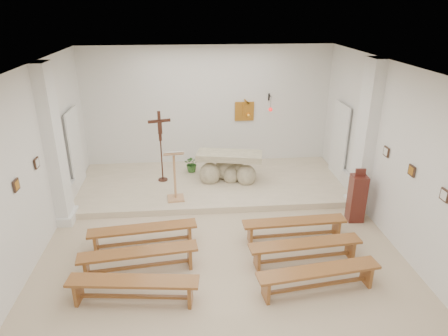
{
  "coord_description": "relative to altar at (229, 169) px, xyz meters",
  "views": [
    {
      "loc": [
        -0.54,
        -6.15,
        4.56
      ],
      "look_at": [
        0.16,
        1.6,
        1.31
      ],
      "focal_mm": 32.0,
      "sensor_mm": 36.0,
      "label": 1
    }
  ],
  "objects": [
    {
      "name": "ground",
      "position": [
        -0.45,
        -3.49,
        -0.48
      ],
      "size": [
        7.0,
        10.0,
        0.0
      ],
      "primitive_type": "cube",
      "color": "#CDB294",
      "rests_on": "ground"
    },
    {
      "name": "wall_left",
      "position": [
        -3.94,
        -3.49,
        1.27
      ],
      "size": [
        0.02,
        10.0,
        3.5
      ],
      "primitive_type": "cube",
      "color": "silver",
      "rests_on": "ground"
    },
    {
      "name": "wall_right",
      "position": [
        3.04,
        -3.49,
        1.27
      ],
      "size": [
        0.02,
        10.0,
        3.5
      ],
      "primitive_type": "cube",
      "color": "silver",
      "rests_on": "ground"
    },
    {
      "name": "wall_back",
      "position": [
        -0.45,
        1.5,
        1.27
      ],
      "size": [
        7.0,
        0.02,
        3.5
      ],
      "primitive_type": "cube",
      "color": "silver",
      "rests_on": "ground"
    },
    {
      "name": "ceiling",
      "position": [
        -0.45,
        -3.49,
        3.01
      ],
      "size": [
        7.0,
        10.0,
        0.02
      ],
      "primitive_type": "cube",
      "color": "silver",
      "rests_on": "wall_back"
    },
    {
      "name": "sanctuary_platform",
      "position": [
        -0.45,
        0.01,
        -0.41
      ],
      "size": [
        6.98,
        3.0,
        0.15
      ],
      "primitive_type": "cube",
      "color": "beige",
      "rests_on": "ground"
    },
    {
      "name": "pilaster_left",
      "position": [
        -3.82,
        -1.49,
        1.27
      ],
      "size": [
        0.26,
        0.55,
        3.5
      ],
      "primitive_type": "cube",
      "color": "white",
      "rests_on": "ground"
    },
    {
      "name": "pilaster_right",
      "position": [
        2.92,
        -1.49,
        1.27
      ],
      "size": [
        0.26,
        0.55,
        3.5
      ],
      "primitive_type": "cube",
      "color": "white",
      "rests_on": "ground"
    },
    {
      "name": "gold_wall_relief",
      "position": [
        0.6,
        1.47,
        1.17
      ],
      "size": [
        0.55,
        0.04,
        0.55
      ],
      "primitive_type": "cube",
      "color": "gold",
      "rests_on": "wall_back"
    },
    {
      "name": "sanctuary_lamp",
      "position": [
        1.3,
        1.21,
        1.32
      ],
      "size": [
        0.11,
        0.36,
        0.44
      ],
      "color": "black",
      "rests_on": "wall_back"
    },
    {
      "name": "station_frame_left_mid",
      "position": [
        -3.92,
        -3.29,
        1.24
      ],
      "size": [
        0.03,
        0.2,
        0.2
      ],
      "primitive_type": "cube",
      "color": "#382418",
      "rests_on": "wall_left"
    },
    {
      "name": "station_frame_left_rear",
      "position": [
        -3.92,
        -2.29,
        1.24
      ],
      "size": [
        0.03,
        0.2,
        0.2
      ],
      "primitive_type": "cube",
      "color": "#382418",
      "rests_on": "wall_left"
    },
    {
      "name": "station_frame_right_front",
      "position": [
        3.02,
        -4.29,
        1.24
      ],
      "size": [
        0.03,
        0.2,
        0.2
      ],
      "primitive_type": "cube",
      "color": "#382418",
      "rests_on": "wall_right"
    },
    {
      "name": "station_frame_right_mid",
      "position": [
        3.02,
        -3.29,
        1.24
      ],
      "size": [
        0.03,
        0.2,
        0.2
      ],
      "primitive_type": "cube",
      "color": "#382418",
      "rests_on": "wall_right"
    },
    {
      "name": "station_frame_right_rear",
      "position": [
        3.02,
        -2.29,
        1.24
      ],
      "size": [
        0.03,
        0.2,
        0.2
      ],
      "primitive_type": "cube",
      "color": "#382418",
      "rests_on": "wall_right"
    },
    {
      "name": "radiator_left",
      "position": [
        -3.88,
        -0.79,
        -0.21
      ],
      "size": [
        0.1,
        0.85,
        0.52
      ],
      "primitive_type": "cube",
      "color": "silver",
      "rests_on": "ground"
    },
    {
      "name": "radiator_right",
      "position": [
        2.98,
        -0.79,
        -0.21
      ],
      "size": [
        0.1,
        0.85,
        0.52
      ],
      "primitive_type": "cube",
      "color": "silver",
      "rests_on": "ground"
    },
    {
      "name": "altar",
      "position": [
        0.0,
        0.0,
        0.0
      ],
      "size": [
        1.78,
        0.98,
        0.87
      ],
      "rotation": [
        0.0,
        0.0,
        -0.2
      ],
      "color": "#C3B995",
      "rests_on": "sanctuary_platform"
    },
    {
      "name": "lectern",
      "position": [
        -1.38,
        -0.97,
        0.31
      ],
      "size": [
        0.5,
        0.43,
        1.3
      ],
      "rotation": [
        0.0,
        0.0,
        0.09
      ],
      "color": "#AF7C55",
      "rests_on": "sanctuary_platform"
    },
    {
      "name": "crucifix_stand",
      "position": [
        -1.74,
        0.19,
        0.76
      ],
      "size": [
        0.56,
        0.25,
        1.89
      ],
      "rotation": [
        0.0,
        0.0,
        0.26
      ],
      "color": "#3A1B12",
      "rests_on": "sanctuary_platform"
    },
    {
      "name": "potted_plant",
      "position": [
        -0.95,
        0.71,
        -0.09
      ],
      "size": [
        0.47,
        0.42,
        0.48
      ],
      "primitive_type": "imported",
      "rotation": [
        0.0,
        0.0,
        0.11
      ],
      "color": "#316026",
      "rests_on": "sanctuary_platform"
    },
    {
      "name": "donation_pedestal",
      "position": [
        2.65,
        -2.05,
        0.07
      ],
      "size": [
        0.36,
        0.36,
        1.25
      ],
      "rotation": [
        0.0,
        0.0,
        -0.07
      ],
      "color": "#501E16",
      "rests_on": "ground"
    },
    {
      "name": "bench_left_front",
      "position": [
        -1.98,
        -2.72,
        -0.15
      ],
      "size": [
        2.15,
        0.58,
        0.45
      ],
      "rotation": [
        0.0,
        0.0,
        0.12
      ],
      "color": "brown",
      "rests_on": "ground"
    },
    {
      "name": "bench_right_front",
      "position": [
        1.08,
        -2.72,
        -0.15
      ],
      "size": [
        2.14,
        0.43,
        0.45
      ],
      "rotation": [
        0.0,
        0.0,
        0.04
      ],
      "color": "brown",
      "rests_on": "ground"
    },
    {
      "name": "bench_left_second",
      "position": [
        -1.98,
        -3.53,
        -0.15
      ],
      "size": [
        2.15,
        0.58,
        0.45
      ],
      "rotation": [
        0.0,
        0.0,
        0.12
      ],
      "color": "brown",
      "rests_on": "ground"
    },
    {
      "name": "bench_right_second",
      "position": [
        1.08,
        -3.53,
        -0.15
      ],
      "size": [
        2.15,
        0.52,
        0.45
      ],
      "rotation": [
        0.0,
        0.0,
        0.09
      ],
      "color": "brown",
      "rests_on": "ground"
    },
    {
      "name": "bench_left_third",
      "position": [
        -1.98,
        -4.33,
        -0.15
      ],
      "size": [
        2.15,
        0.58,
        0.45
      ],
      "rotation": [
        0.0,
        0.0,
        -0.12
      ],
      "color": "brown",
      "rests_on": "ground"
    },
    {
      "name": "bench_right_third",
      "position": [
        1.08,
        -4.33,
        -0.15
      ],
      "size": [
        2.15,
        0.61,
        0.45
      ],
      "rotation": [
        0.0,
        0.0,
        0.13
      ],
      "color": "brown",
      "rests_on": "ground"
    }
  ]
}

